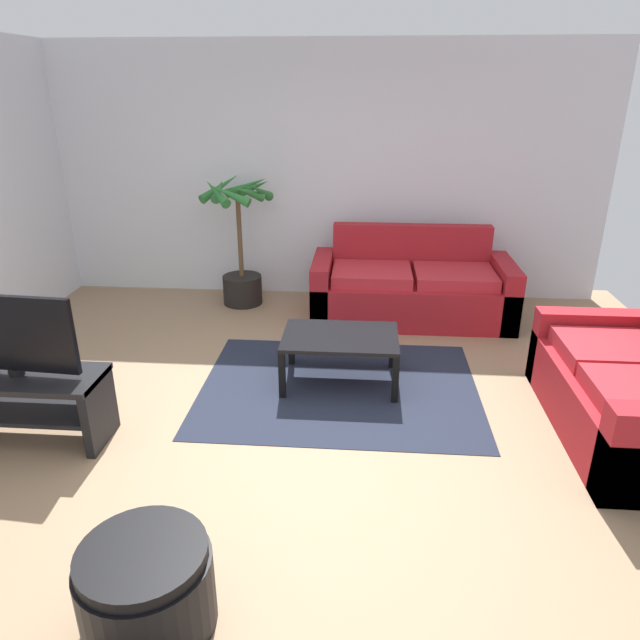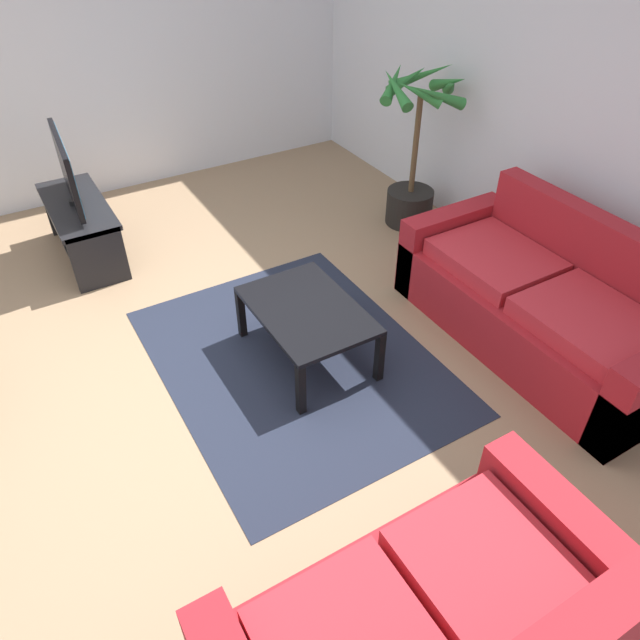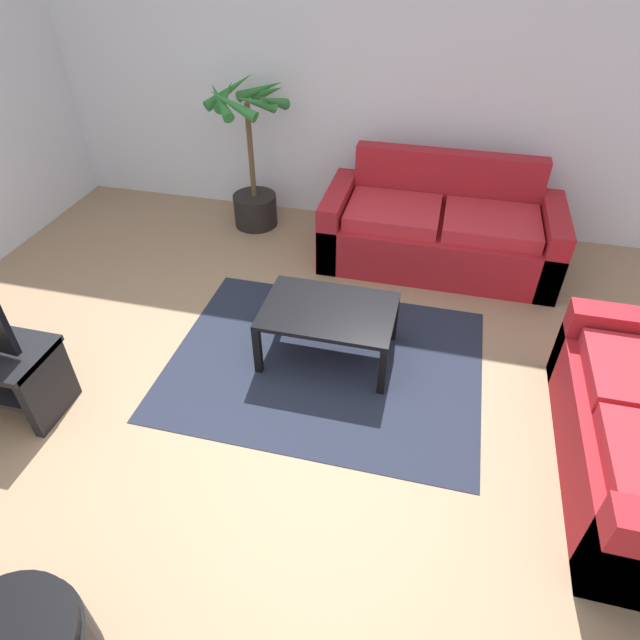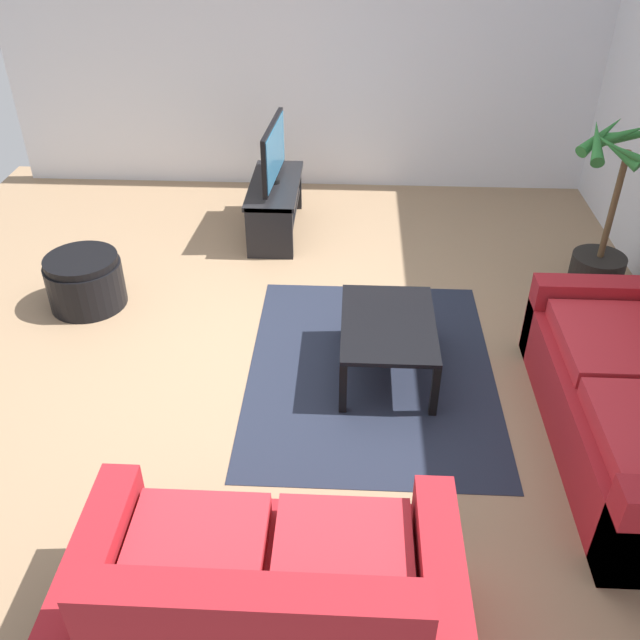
% 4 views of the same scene
% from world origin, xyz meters
% --- Properties ---
extents(ground_plane, '(6.60, 6.60, 0.00)m').
position_xyz_m(ground_plane, '(0.00, 0.00, 0.00)').
color(ground_plane, '#937556').
extents(wall_back, '(6.00, 0.06, 2.70)m').
position_xyz_m(wall_back, '(0.00, 3.00, 1.35)').
color(wall_back, silver).
rests_on(wall_back, ground).
extents(couch_main, '(2.01, 0.90, 0.90)m').
position_xyz_m(couch_main, '(0.92, 2.28, 0.30)').
color(couch_main, maroon).
rests_on(couch_main, ground).
extents(coffee_table, '(0.91, 0.63, 0.41)m').
position_xyz_m(coffee_table, '(0.26, 0.81, 0.36)').
color(coffee_table, black).
rests_on(coffee_table, ground).
extents(area_rug, '(2.20, 1.70, 0.01)m').
position_xyz_m(area_rug, '(0.26, 0.71, 0.00)').
color(area_rug, '#1E2333').
rests_on(area_rug, ground).
extents(potted_palm, '(0.78, 0.78, 1.39)m').
position_xyz_m(potted_palm, '(-0.91, 2.55, 0.59)').
color(potted_palm, black).
rests_on(potted_palm, ground).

